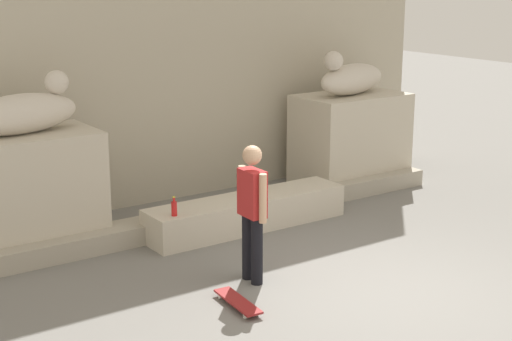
{
  "coord_description": "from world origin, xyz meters",
  "views": [
    {
      "loc": [
        -5.99,
        -5.94,
        3.64
      ],
      "look_at": [
        -0.42,
        2.05,
        1.1
      ],
      "focal_mm": 54.55,
      "sensor_mm": 36.0,
      "label": 1
    }
  ],
  "objects": [
    {
      "name": "ledge_block",
      "position": [
        0.0,
        2.88,
        0.23
      ],
      "size": [
        3.1,
        0.67,
        0.47
      ],
      "primitive_type": "cube",
      "color": "beige",
      "rests_on": "ground_plane"
    },
    {
      "name": "ground_plane",
      "position": [
        0.0,
        0.0,
        0.0
      ],
      "size": [
        40.0,
        40.0,
        0.0
      ],
      "primitive_type": "plane",
      "color": "slate"
    },
    {
      "name": "bottle_orange",
      "position": [
        0.29,
        2.98,
        0.57
      ],
      "size": [
        0.08,
        0.08,
        0.26
      ],
      "color": "orange",
      "rests_on": "ledge_block"
    },
    {
      "name": "skateboard",
      "position": [
        -1.61,
        0.7,
        0.06
      ],
      "size": [
        0.27,
        0.82,
        0.08
      ],
      "rotation": [
        0.0,
        0.0,
        4.62
      ],
      "color": "maroon",
      "rests_on": "ground_plane"
    },
    {
      "name": "pedestal_left",
      "position": [
        -2.84,
        3.89,
        0.78
      ],
      "size": [
        1.88,
        1.15,
        1.56
      ],
      "primitive_type": "cube",
      "color": "beige",
      "rests_on": "ground_plane"
    },
    {
      "name": "facade_wall",
      "position": [
        0.0,
        5.1,
        2.82
      ],
      "size": [
        9.89,
        0.6,
        5.63
      ],
      "primitive_type": "cube",
      "color": "#B7AE98",
      "rests_on": "ground_plane"
    },
    {
      "name": "bottle_red",
      "position": [
        -1.28,
        2.71,
        0.57
      ],
      "size": [
        0.08,
        0.08,
        0.26
      ],
      "color": "red",
      "rests_on": "ledge_block"
    },
    {
      "name": "statue_reclining_left",
      "position": [
        -2.81,
        3.9,
        1.85
      ],
      "size": [
        1.67,
        0.83,
        0.78
      ],
      "rotation": [
        0.0,
        0.0,
        0.18
      ],
      "color": "beige",
      "rests_on": "pedestal_left"
    },
    {
      "name": "statue_reclining_right",
      "position": [
        2.81,
        3.88,
        1.85
      ],
      "size": [
        1.69,
        0.93,
        0.78
      ],
      "rotation": [
        0.0,
        0.0,
        3.38
      ],
      "color": "beige",
      "rests_on": "pedestal_right"
    },
    {
      "name": "pedestal_right",
      "position": [
        2.84,
        3.89,
        0.78
      ],
      "size": [
        1.88,
        1.15,
        1.56
      ],
      "primitive_type": "cube",
      "color": "beige",
      "rests_on": "ground_plane"
    },
    {
      "name": "stair_step",
      "position": [
        0.0,
        3.3,
        0.13
      ],
      "size": [
        7.56,
        0.5,
        0.27
      ],
      "primitive_type": "cube",
      "color": "#A9A08F",
      "rests_on": "ground_plane"
    },
    {
      "name": "skater",
      "position": [
        -1.06,
        1.22,
        0.92
      ],
      "size": [
        0.23,
        0.54,
        1.67
      ],
      "rotation": [
        0.0,
        0.0,
        4.68
      ],
      "color": "black",
      "rests_on": "ground_plane"
    }
  ]
}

